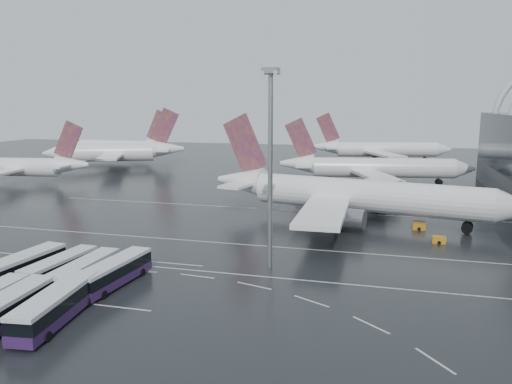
% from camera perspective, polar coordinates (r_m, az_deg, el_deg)
% --- Properties ---
extents(ground, '(420.00, 420.00, 0.00)m').
position_cam_1_polar(ground, '(68.86, 1.79, -9.15)').
color(ground, black).
rests_on(ground, ground).
extents(lane_marking_near, '(120.00, 0.25, 0.01)m').
position_cam_1_polar(lane_marking_near, '(67.03, 1.40, -9.69)').
color(lane_marking_near, beige).
rests_on(lane_marking_near, ground).
extents(lane_marking_mid, '(120.00, 0.25, 0.01)m').
position_cam_1_polar(lane_marking_mid, '(80.04, 3.76, -6.39)').
color(lane_marking_mid, beige).
rests_on(lane_marking_mid, ground).
extents(lane_marking_far, '(120.00, 0.25, 0.01)m').
position_cam_1_polar(lane_marking_far, '(106.81, 6.67, -2.23)').
color(lane_marking_far, beige).
rests_on(lane_marking_far, ground).
extents(bus_bay_line_south, '(28.00, 0.25, 0.01)m').
position_cam_1_polar(bus_bay_line_south, '(65.19, -23.18, -11.12)').
color(bus_bay_line_south, beige).
rests_on(bus_bay_line_south, ground).
extents(bus_bay_line_north, '(28.00, 0.25, 0.01)m').
position_cam_1_polar(bus_bay_line_north, '(77.59, -15.89, -7.30)').
color(bus_bay_line_north, beige).
rests_on(bus_bay_line_north, ground).
extents(airliner_main, '(60.89, 52.63, 20.70)m').
position_cam_1_polar(airliner_main, '(97.79, 10.86, -0.39)').
color(airliner_main, white).
rests_on(airliner_main, ground).
extents(airliner_gate_b, '(54.04, 48.04, 18.79)m').
position_cam_1_polar(airliner_gate_b, '(143.84, 13.19, 2.66)').
color(airliner_gate_b, white).
rests_on(airliner_gate_b, ground).
extents(airliner_gate_c, '(53.58, 48.64, 19.22)m').
position_cam_1_polar(airliner_gate_c, '(200.64, 13.88, 4.70)').
color(airliner_gate_c, white).
rests_on(airliner_gate_c, ground).
extents(jet_remote_west, '(41.46, 33.51, 18.04)m').
position_cam_1_polar(jet_remote_west, '(157.82, -25.14, 2.59)').
color(jet_remote_west, white).
rests_on(jet_remote_west, ground).
extents(jet_remote_mid, '(47.18, 38.47, 21.28)m').
position_cam_1_polar(jet_remote_mid, '(183.50, -15.59, 4.36)').
color(jet_remote_mid, white).
rests_on(jet_remote_mid, ground).
extents(jet_remote_far, '(46.62, 37.49, 20.40)m').
position_cam_1_polar(jet_remote_far, '(204.41, -15.10, 4.87)').
color(jet_remote_far, white).
rests_on(jet_remote_far, ground).
extents(bus_row_near_a, '(4.28, 13.92, 3.37)m').
position_cam_1_polar(bus_row_near_a, '(71.68, -25.36, -7.81)').
color(bus_row_near_a, '#331543').
rests_on(bus_row_near_a, ground).
extents(bus_row_near_b, '(3.63, 12.32, 2.99)m').
position_cam_1_polar(bus_row_near_b, '(70.43, -21.50, -8.02)').
color(bus_row_near_b, '#331543').
rests_on(bus_row_near_b, ground).
extents(bus_row_near_c, '(3.12, 12.54, 3.08)m').
position_cam_1_polar(bus_row_near_c, '(67.47, -19.04, -8.61)').
color(bus_row_near_c, '#331543').
rests_on(bus_row_near_c, ground).
extents(bus_row_near_d, '(3.92, 13.29, 3.23)m').
position_cam_1_polar(bus_row_near_d, '(66.00, -15.90, -8.78)').
color(bus_row_near_d, '#331543').
rests_on(bus_row_near_d, ground).
extents(bus_row_far_b, '(3.80, 13.13, 3.19)m').
position_cam_1_polar(bus_row_far_b, '(58.83, -26.56, -11.87)').
color(bus_row_far_b, '#331543').
rests_on(bus_row_far_b, ground).
extents(bus_row_far_c, '(4.69, 13.95, 3.37)m').
position_cam_1_polar(bus_row_far_c, '(57.53, -21.86, -11.91)').
color(bus_row_far_c, '#331543').
rests_on(bus_row_far_c, ground).
extents(floodlight_mast, '(2.09, 2.09, 27.32)m').
position_cam_1_polar(floodlight_mast, '(67.60, 1.66, 5.42)').
color(floodlight_mast, gray).
rests_on(floodlight_mast, ground).
extents(gse_cart_belly_a, '(2.12, 1.25, 1.16)m').
position_cam_1_polar(gse_cart_belly_a, '(87.69, 20.18, -5.14)').
color(gse_cart_belly_a, orange).
rests_on(gse_cart_belly_a, ground).
extents(gse_cart_belly_b, '(2.07, 1.23, 1.13)m').
position_cam_1_polar(gse_cart_belly_b, '(97.60, 18.12, -3.51)').
color(gse_cart_belly_b, slate).
rests_on(gse_cart_belly_b, ground).
extents(gse_cart_belly_e, '(2.26, 1.34, 1.23)m').
position_cam_1_polar(gse_cart_belly_e, '(95.75, 18.13, -3.74)').
color(gse_cart_belly_e, orange).
rests_on(gse_cart_belly_e, ground).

